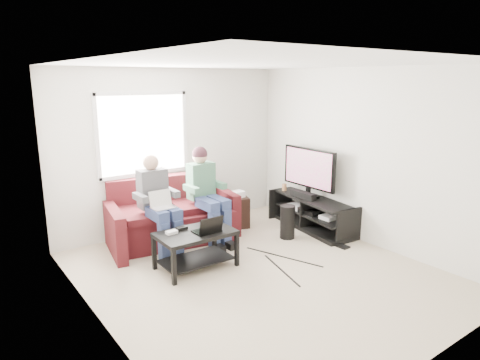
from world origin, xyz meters
name	(u,v)px	position (x,y,z in m)	size (l,w,h in m)	color
floor	(259,273)	(0.00, 0.00, 0.00)	(4.50, 4.50, 0.00)	tan
ceiling	(261,63)	(0.00, 0.00, 2.60)	(4.50, 4.50, 0.00)	white
wall_back	(173,150)	(0.00, 2.25, 1.30)	(4.50, 4.50, 0.00)	silver
wall_front	(437,224)	(0.00, -2.25, 1.30)	(4.50, 4.50, 0.00)	silver
wall_left	(94,202)	(-2.00, 0.00, 1.30)	(4.50, 4.50, 0.00)	silver
wall_right	(365,157)	(2.00, 0.00, 1.30)	(4.50, 4.50, 0.00)	silver
window	(143,134)	(-0.50, 2.23, 1.60)	(1.48, 0.04, 1.28)	white
sofa	(172,218)	(-0.31, 1.74, 0.34)	(2.18, 1.24, 0.95)	#4C1413
person_left	(158,201)	(-0.71, 1.36, 0.78)	(0.40, 0.71, 1.40)	navy
person_right	(206,188)	(0.09, 1.38, 0.84)	(0.40, 0.71, 1.44)	navy
laptop_silver	(163,204)	(-0.71, 1.21, 0.77)	(0.32, 0.22, 0.24)	silver
coffee_table	(196,241)	(-0.55, 0.63, 0.37)	(1.00, 0.62, 0.50)	black
laptop_black	(206,223)	(-0.43, 0.55, 0.62)	(0.34, 0.24, 0.24)	black
controller_a	(172,232)	(-0.83, 0.75, 0.52)	(0.14, 0.09, 0.04)	silver
controller_b	(182,228)	(-0.65, 0.81, 0.52)	(0.14, 0.09, 0.04)	black
controller_c	(209,223)	(-0.25, 0.78, 0.52)	(0.14, 0.09, 0.04)	gray
tv_stand	(312,215)	(1.77, 0.81, 0.24)	(0.69, 1.65, 0.53)	black
tv	(309,169)	(1.77, 0.91, 0.99)	(0.12, 1.10, 0.81)	black
soundbar	(303,195)	(1.65, 0.91, 0.58)	(0.12, 0.50, 0.10)	black
drink_cup	(284,187)	(1.72, 1.44, 0.59)	(0.08, 0.08, 0.12)	#A06E45
console_white	(330,217)	(1.77, 0.41, 0.31)	(0.30, 0.22, 0.06)	silver
console_grey	(299,206)	(1.77, 1.11, 0.32)	(0.34, 0.26, 0.08)	gray
console_black	(314,211)	(1.77, 0.76, 0.31)	(0.38, 0.30, 0.07)	black
subwoofer	(287,222)	(1.15, 0.73, 0.26)	(0.23, 0.23, 0.52)	black
keyboard_floor	(336,244)	(1.55, 0.07, 0.01)	(0.14, 0.42, 0.02)	black
end_table	(237,211)	(0.83, 1.62, 0.28)	(0.35, 0.35, 0.62)	black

